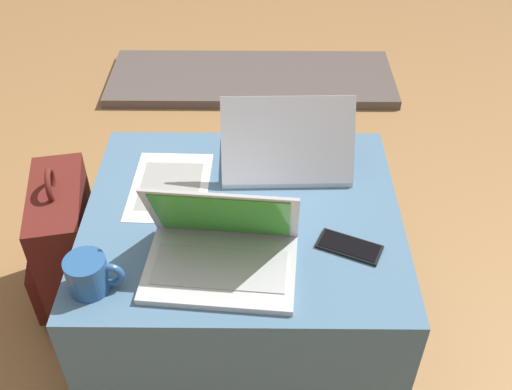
{
  "coord_description": "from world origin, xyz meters",
  "views": [
    {
      "loc": [
        0.05,
        -1.15,
        1.52
      ],
      "look_at": [
        0.04,
        -0.02,
        0.55
      ],
      "focal_mm": 42.0,
      "sensor_mm": 36.0,
      "label": 1
    }
  ],
  "objects_px": {
    "cell_phone": "(349,247)",
    "coffee_mug": "(89,275)",
    "laptop_near": "(221,250)",
    "backpack": "(66,249)",
    "paper_sheet": "(170,186)",
    "laptop_far": "(286,153)"
  },
  "relations": [
    {
      "from": "laptop_near",
      "to": "cell_phone",
      "type": "height_order",
      "value": "laptop_near"
    },
    {
      "from": "laptop_far",
      "to": "backpack",
      "type": "distance_m",
      "value": 0.74
    },
    {
      "from": "cell_phone",
      "to": "coffee_mug",
      "type": "bearing_deg",
      "value": -53.68
    },
    {
      "from": "coffee_mug",
      "to": "laptop_far",
      "type": "bearing_deg",
      "value": 44.97
    },
    {
      "from": "laptop_near",
      "to": "backpack",
      "type": "bearing_deg",
      "value": 153.84
    },
    {
      "from": "cell_phone",
      "to": "backpack",
      "type": "relative_size",
      "value": 0.33
    },
    {
      "from": "laptop_near",
      "to": "backpack",
      "type": "distance_m",
      "value": 0.66
    },
    {
      "from": "laptop_near",
      "to": "backpack",
      "type": "height_order",
      "value": "laptop_near"
    },
    {
      "from": "laptop_near",
      "to": "laptop_far",
      "type": "height_order",
      "value": "laptop_far"
    },
    {
      "from": "laptop_far",
      "to": "coffee_mug",
      "type": "height_order",
      "value": "laptop_far"
    },
    {
      "from": "laptop_far",
      "to": "laptop_near",
      "type": "bearing_deg",
      "value": 65.14
    },
    {
      "from": "laptop_near",
      "to": "paper_sheet",
      "type": "distance_m",
      "value": 0.33
    },
    {
      "from": "backpack",
      "to": "paper_sheet",
      "type": "xyz_separation_m",
      "value": [
        0.35,
        -0.02,
        0.27
      ]
    },
    {
      "from": "cell_phone",
      "to": "coffee_mug",
      "type": "height_order",
      "value": "coffee_mug"
    },
    {
      "from": "laptop_far",
      "to": "paper_sheet",
      "type": "relative_size",
      "value": 1.2
    },
    {
      "from": "laptop_near",
      "to": "cell_phone",
      "type": "xyz_separation_m",
      "value": [
        0.31,
        0.06,
        -0.04
      ]
    },
    {
      "from": "backpack",
      "to": "coffee_mug",
      "type": "xyz_separation_m",
      "value": [
        0.21,
        -0.38,
        0.31
      ]
    },
    {
      "from": "paper_sheet",
      "to": "coffee_mug",
      "type": "relative_size",
      "value": 2.29
    },
    {
      "from": "cell_phone",
      "to": "coffee_mug",
      "type": "relative_size",
      "value": 1.29
    },
    {
      "from": "cell_phone",
      "to": "paper_sheet",
      "type": "relative_size",
      "value": 0.56
    },
    {
      "from": "laptop_far",
      "to": "paper_sheet",
      "type": "xyz_separation_m",
      "value": [
        -0.32,
        -0.09,
        -0.05
      ]
    },
    {
      "from": "backpack",
      "to": "paper_sheet",
      "type": "relative_size",
      "value": 1.69
    }
  ]
}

